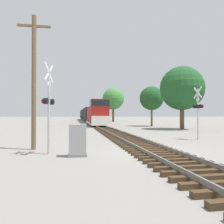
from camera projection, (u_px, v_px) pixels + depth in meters
ground_plane at (151, 152)px, 11.48m from camera, size 400.00×400.00×0.00m
rail_track_bed at (151, 149)px, 11.48m from camera, size 2.60×160.00×0.31m
freight_train at (88, 115)px, 66.39m from camera, size 2.90×68.61×4.41m
crossing_signal_near at (48, 103)px, 10.78m from camera, size 0.57×1.01×4.49m
crossing_signal_far at (198, 108)px, 17.07m from camera, size 0.45×1.01×4.14m
relay_cabinet at (78, 141)px, 10.17m from camera, size 0.87×0.57×1.49m
utility_pole at (34, 79)px, 12.25m from camera, size 1.80×0.26×7.55m
tree_far_right at (182, 88)px, 29.21m from camera, size 5.86×5.86×8.43m
tree_mid_background at (152, 98)px, 37.27m from camera, size 4.10×4.10×6.82m
tree_deep_background at (113, 99)px, 62.44m from camera, size 6.19×6.19×9.62m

